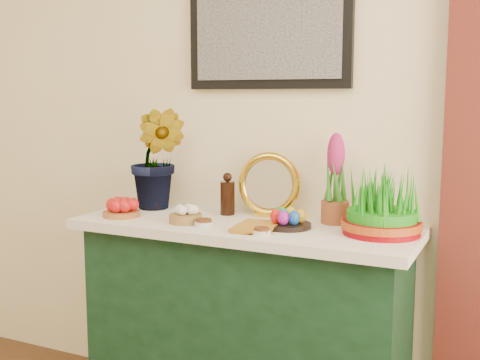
# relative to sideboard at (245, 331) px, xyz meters

# --- Properties ---
(sideboard) EXTENTS (1.30, 0.45, 0.85)m
(sideboard) POSITION_rel_sideboard_xyz_m (0.00, 0.00, 0.00)
(sideboard) COLOR #153C24
(sideboard) RESTS_ON ground
(tablecloth) EXTENTS (1.40, 0.55, 0.04)m
(tablecloth) POSITION_rel_sideboard_xyz_m (0.00, 0.00, 0.45)
(tablecloth) COLOR white
(tablecloth) RESTS_ON sideboard
(hyacinth_green) EXTENTS (0.34, 0.30, 0.61)m
(hyacinth_green) POSITION_rel_sideboard_xyz_m (-0.48, 0.09, 0.77)
(hyacinth_green) COLOR #337F21
(hyacinth_green) RESTS_ON tablecloth
(apple_bowl) EXTENTS (0.20, 0.20, 0.08)m
(apple_bowl) POSITION_rel_sideboard_xyz_m (-0.53, -0.12, 0.50)
(apple_bowl) COLOR #A35D2D
(apple_bowl) RESTS_ON tablecloth
(garlic_basket) EXTENTS (0.17, 0.17, 0.07)m
(garlic_basket) POSITION_rel_sideboard_xyz_m (-0.21, -0.12, 0.50)
(garlic_basket) COLOR olive
(garlic_basket) RESTS_ON tablecloth
(vinegar_cruet) EXTENTS (0.06, 0.06, 0.18)m
(vinegar_cruet) POSITION_rel_sideboard_xyz_m (-0.14, 0.11, 0.55)
(vinegar_cruet) COLOR black
(vinegar_cruet) RESTS_ON tablecloth
(mirror) EXTENTS (0.28, 0.09, 0.28)m
(mirror) POSITION_rel_sideboard_xyz_m (0.04, 0.16, 0.60)
(mirror) COLOR gold
(mirror) RESTS_ON tablecloth
(book) EXTENTS (0.16, 0.22, 0.03)m
(book) POSITION_rel_sideboard_xyz_m (0.02, -0.11, 0.48)
(book) COLOR #B77B22
(book) RESTS_ON tablecloth
(spice_dish_left) EXTENTS (0.08, 0.08, 0.03)m
(spice_dish_left) POSITION_rel_sideboard_xyz_m (-0.11, -0.14, 0.48)
(spice_dish_left) COLOR silver
(spice_dish_left) RESTS_ON tablecloth
(spice_dish_right) EXTENTS (0.07, 0.07, 0.03)m
(spice_dish_right) POSITION_rel_sideboard_xyz_m (0.15, -0.18, 0.48)
(spice_dish_right) COLOR silver
(spice_dish_right) RESTS_ON tablecloth
(egg_plate) EXTENTS (0.24, 0.24, 0.08)m
(egg_plate) POSITION_rel_sideboard_xyz_m (0.19, -0.03, 0.50)
(egg_plate) COLOR black
(egg_plate) RESTS_ON tablecloth
(hyacinth_pink) EXTENTS (0.11, 0.11, 0.37)m
(hyacinth_pink) POSITION_rel_sideboard_xyz_m (0.34, 0.14, 0.63)
(hyacinth_pink) COLOR brown
(hyacinth_pink) RESTS_ON tablecloth
(wheatgrass_sabzeh) EXTENTS (0.30, 0.30, 0.24)m
(wheatgrass_sabzeh) POSITION_rel_sideboard_xyz_m (0.55, 0.02, 0.57)
(wheatgrass_sabzeh) COLOR #89020A
(wheatgrass_sabzeh) RESTS_ON tablecloth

